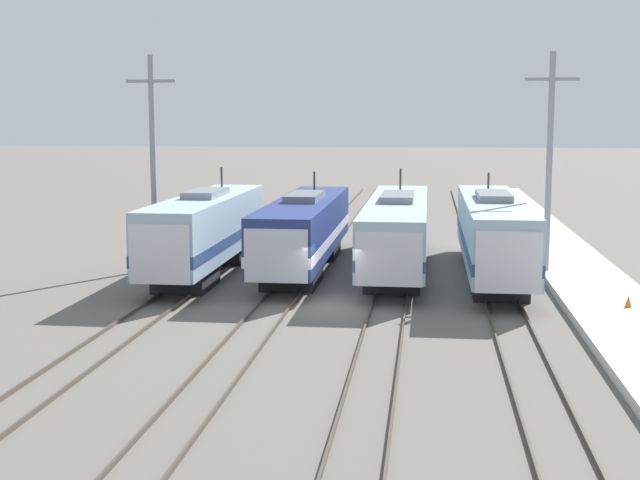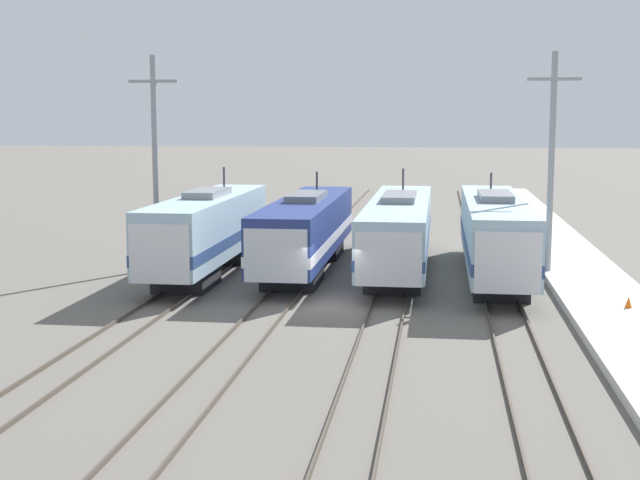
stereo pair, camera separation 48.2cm
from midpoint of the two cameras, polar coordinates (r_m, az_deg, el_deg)
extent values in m
plane|color=#666059|center=(38.10, 0.43, -4.20)|extent=(400.00, 400.00, 0.00)
cube|color=#4C4238|center=(39.75, -11.04, -3.73)|extent=(0.07, 120.00, 0.15)
cube|color=#4C4238|center=(39.33, -9.05, -3.80)|extent=(0.07, 120.00, 0.15)
cube|color=#4C4238|center=(38.55, -4.20, -3.96)|extent=(0.07, 120.00, 0.15)
cube|color=#4C4238|center=(38.30, -2.08, -4.02)|extent=(0.07, 120.00, 0.15)
cube|color=#4C4238|center=(37.93, 2.98, -4.15)|extent=(0.07, 120.00, 0.15)
cube|color=#4C4238|center=(37.86, 5.15, -4.19)|extent=(0.07, 120.00, 0.15)
cube|color=#4C4238|center=(37.92, 10.28, -4.27)|extent=(0.07, 120.00, 0.15)
cube|color=#4C4238|center=(38.03, 12.44, -4.29)|extent=(0.07, 120.00, 0.15)
cube|color=#232326|center=(42.26, -8.89, -2.43)|extent=(2.44, 3.53, 0.95)
cube|color=#232326|center=(49.93, -6.39, -0.80)|extent=(2.44, 3.53, 0.95)
cube|color=#9EBCCC|center=(45.80, -7.58, 0.89)|extent=(2.87, 16.06, 3.01)
cube|color=navy|center=(45.87, -7.57, 0.15)|extent=(2.91, 16.10, 0.54)
cube|color=silver|center=(39.00, -10.20, -0.71)|extent=(2.64, 1.93, 2.56)
cube|color=black|center=(38.08, -10.61, -0.07)|extent=(2.24, 0.08, 0.72)
cube|color=gray|center=(45.63, -7.62, 2.99)|extent=(1.58, 4.01, 0.35)
cylinder|color=#38383D|center=(49.01, -6.60, 3.90)|extent=(0.12, 0.12, 1.30)
cube|color=black|center=(42.58, -2.12, -2.26)|extent=(2.54, 3.94, 0.95)
cube|color=black|center=(51.33, -0.55, -0.52)|extent=(2.54, 3.94, 0.95)
cube|color=navy|center=(46.69, -1.27, 0.92)|extent=(2.99, 17.91, 2.73)
cube|color=silver|center=(46.76, -1.27, 0.26)|extent=(3.03, 17.95, 0.49)
cube|color=silver|center=(38.85, -2.96, -0.81)|extent=(2.75, 2.02, 2.32)
cube|color=black|center=(37.87, -3.20, -0.26)|extent=(2.34, 0.08, 0.65)
cube|color=slate|center=(46.53, -1.28, 2.80)|extent=(1.64, 4.48, 0.35)
cylinder|color=#38383D|center=(50.38, -0.64, 3.70)|extent=(0.12, 0.12, 1.24)
cube|color=#232326|center=(42.30, 4.38, -2.35)|extent=(2.59, 4.35, 0.95)
cube|color=#232326|center=(52.06, 4.87, -0.42)|extent=(2.59, 4.35, 0.95)
cube|color=#9EBCCC|center=(46.92, 4.68, 0.92)|extent=(3.05, 19.79, 2.70)
cube|color=navy|center=(46.99, 4.67, 0.26)|extent=(3.09, 19.83, 0.49)
cube|color=silver|center=(38.25, 4.15, -0.97)|extent=(2.80, 2.42, 2.30)
cube|color=black|center=(37.06, 4.07, -0.47)|extent=(2.38, 0.08, 0.64)
cube|color=gray|center=(46.76, 4.70, 2.77)|extent=(1.68, 4.95, 0.35)
cylinder|color=#38383D|center=(51.05, 4.90, 3.80)|extent=(0.12, 0.12, 1.41)
cube|color=#232326|center=(41.09, 11.03, -2.78)|extent=(2.44, 4.01, 0.95)
cube|color=#232326|center=(50.06, 10.30, -0.86)|extent=(2.44, 4.01, 0.95)
cube|color=#9EBCCC|center=(45.29, 10.69, 0.71)|extent=(2.87, 18.23, 2.96)
cube|color=navy|center=(45.36, 10.67, -0.03)|extent=(2.91, 18.27, 0.53)
cube|color=silver|center=(37.26, 11.49, -1.18)|extent=(2.64, 2.12, 2.51)
cube|color=black|center=(36.22, 11.63, -0.56)|extent=(2.25, 0.08, 0.70)
cube|color=gray|center=(45.12, 10.75, 2.80)|extent=(1.58, 4.56, 0.35)
cylinder|color=#38383D|center=(49.08, 10.45, 3.64)|extent=(0.12, 0.12, 1.09)
cylinder|color=gray|center=(47.27, -10.92, 4.82)|extent=(0.31, 0.31, 11.13)
cube|color=gray|center=(47.24, -11.06, 9.95)|extent=(2.59, 0.16, 0.16)
cylinder|color=gray|center=(45.37, 14.16, 4.60)|extent=(0.31, 0.31, 11.13)
cube|color=gray|center=(45.34, 14.35, 9.94)|extent=(2.59, 0.16, 0.16)
cube|color=beige|center=(38.55, 17.94, -4.17)|extent=(4.00, 120.00, 0.36)
cone|color=orange|center=(37.99, 18.78, -3.74)|extent=(0.29, 0.29, 0.47)
camera|label=1|loc=(0.24, -90.35, -0.05)|focal=50.00mm
camera|label=2|loc=(0.24, 89.65, 0.05)|focal=50.00mm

